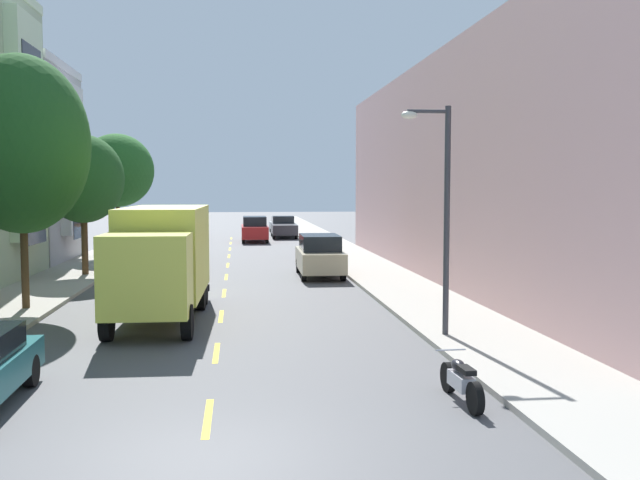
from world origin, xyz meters
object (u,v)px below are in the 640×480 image
(delivery_box_truck, at_px, (162,256))
(parked_pickup_sky, at_px, (172,232))
(street_tree_second, at_px, (21,144))
(parked_suv_orange, at_px, (178,225))
(parked_wagon_burgundy, at_px, (137,255))
(street_tree_farthest, at_px, (117,171))
(street_tree_third, at_px, (83,179))
(parked_hatchback_silver, at_px, (280,225))
(parked_pickup_charcoal, at_px, (284,227))
(parked_motorcycle, at_px, (461,381))
(street_lamp, at_px, (441,202))
(moving_red_sedan, at_px, (255,229))
(parked_suv_champagne, at_px, (320,255))

(delivery_box_truck, xyz_separation_m, parked_pickup_sky, (-2.49, 30.07, -1.13))
(street_tree_second, relative_size, parked_suv_orange, 1.71)
(street_tree_second, bearing_deg, parked_wagon_burgundy, 79.85)
(street_tree_farthest, xyz_separation_m, delivery_box_truck, (4.61, -19.82, -3.14))
(street_tree_third, relative_size, parked_hatchback_silver, 1.57)
(delivery_box_truck, relative_size, parked_pickup_charcoal, 1.49)
(street_tree_third, height_order, parked_suv_orange, street_tree_third)
(street_tree_third, height_order, parked_motorcycle, street_tree_third)
(street_tree_second, distance_m, parked_hatchback_silver, 41.85)
(parked_wagon_burgundy, bearing_deg, parked_hatchback_silver, 73.11)
(delivery_box_truck, relative_size, parked_motorcycle, 3.87)
(street_tree_second, distance_m, delivery_box_truck, 6.03)
(street_tree_farthest, distance_m, parked_suv_orange, 18.59)
(street_tree_farthest, distance_m, street_lamp, 26.92)
(street_tree_third, bearing_deg, parked_suv_orange, 85.93)
(delivery_box_truck, distance_m, parked_pickup_charcoal, 36.34)
(parked_pickup_sky, relative_size, parked_suv_orange, 1.11)
(delivery_box_truck, distance_m, parked_pickup_sky, 30.20)
(delivery_box_truck, bearing_deg, parked_suv_orange, 94.04)
(street_lamp, xyz_separation_m, delivery_box_truck, (-7.73, 4.06, -1.76))
(parked_hatchback_silver, bearing_deg, moving_red_sedan, -103.72)
(parked_hatchback_silver, xyz_separation_m, parked_motorcycle, (0.36, -51.33, -0.35))
(street_tree_second, height_order, moving_red_sedan, street_tree_second)
(parked_pickup_charcoal, bearing_deg, street_lamp, -87.67)
(street_tree_second, xyz_separation_m, parked_suv_champagne, (10.69, 8.15, -4.50))
(street_lamp, height_order, parked_hatchback_silver, street_lamp)
(street_tree_second, bearing_deg, moving_red_sedan, 74.50)
(street_tree_second, relative_size, street_lamp, 1.35)
(street_tree_third, distance_m, parked_suv_champagne, 11.29)
(moving_red_sedan, bearing_deg, street_tree_farthest, -125.85)
(street_tree_second, bearing_deg, parked_suv_champagne, 37.31)
(street_tree_second, distance_m, parked_suv_orange, 36.57)
(street_tree_farthest, height_order, parked_wagon_burgundy, street_tree_farthest)
(parked_pickup_sky, bearing_deg, parked_motorcycle, -77.16)
(parked_suv_champagne, relative_size, parked_motorcycle, 2.35)
(parked_pickup_charcoal, bearing_deg, delivery_box_truck, -99.68)
(street_tree_third, bearing_deg, parked_pickup_charcoal, 66.88)
(parked_suv_champagne, relative_size, parked_pickup_sky, 0.90)
(parked_suv_champagne, relative_size, moving_red_sedan, 1.01)
(parked_hatchback_silver, bearing_deg, parked_suv_champagne, -90.17)
(parked_wagon_burgundy, relative_size, parked_motorcycle, 2.30)
(parked_motorcycle, bearing_deg, parked_hatchback_silver, 90.40)
(parked_pickup_charcoal, xyz_separation_m, moving_red_sedan, (-2.51, -4.63, 0.16))
(delivery_box_truck, relative_size, moving_red_sedan, 1.65)
(street_tree_third, height_order, parked_pickup_charcoal, street_tree_third)
(street_tree_farthest, relative_size, moving_red_sedan, 1.48)
(delivery_box_truck, height_order, moving_red_sedan, delivery_box_truck)
(parked_suv_orange, height_order, parked_motorcycle, parked_suv_orange)
(street_tree_third, bearing_deg, parked_pickup_sky, 83.76)
(parked_suv_orange, xyz_separation_m, moving_red_sedan, (6.27, -6.68, 0.00))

